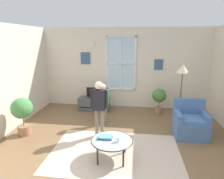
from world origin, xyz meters
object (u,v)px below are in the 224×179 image
object	(u,v)px
tv_stand	(94,104)
television	(94,92)
armchair	(190,123)
potted_plant_by_window	(159,97)
coffee_table	(112,141)
cup	(118,140)
remote_near_books	(109,137)
book_stack	(105,137)
person_black_shirt	(99,103)
person_green_shirt	(103,99)
floor_lamp	(182,75)
potted_plant_corner	(22,111)

from	to	relation	value
tv_stand	television	distance (m)	0.40
armchair	potted_plant_by_window	bearing A→B (deg)	112.23
coffee_table	cup	world-z (taller)	cup
cup	tv_stand	bearing A→B (deg)	111.17
cup	remote_near_books	distance (m)	0.25
tv_stand	armchair	size ratio (longest dim) A/B	1.17
coffee_table	remote_near_books	distance (m)	0.12
remote_near_books	book_stack	bearing A→B (deg)	-150.32
book_stack	person_black_shirt	world-z (taller)	person_black_shirt
book_stack	cup	bearing A→B (deg)	-22.81
tv_stand	person_black_shirt	bearing A→B (deg)	-73.90
coffee_table	potted_plant_by_window	bearing A→B (deg)	66.39
tv_stand	remote_near_books	bearing A→B (deg)	-71.30
coffee_table	person_green_shirt	world-z (taller)	person_green_shirt
cup	floor_lamp	distance (m)	2.62
person_green_shirt	potted_plant_corner	xyz separation A→B (m)	(-1.85, -0.87, -0.11)
person_green_shirt	floor_lamp	bearing A→B (deg)	6.67
person_green_shirt	potted_plant_corner	distance (m)	2.05
television	cup	bearing A→B (deg)	-68.81
remote_near_books	person_black_shirt	size ratio (longest dim) A/B	0.10
cup	potted_plant_by_window	xyz separation A→B (m)	(1.06, 2.76, 0.07)
book_stack	floor_lamp	bearing A→B (deg)	45.25
television	book_stack	size ratio (longest dim) A/B	1.76
coffee_table	person_green_shirt	xyz separation A→B (m)	(-0.45, 1.60, 0.35)
remote_near_books	person_black_shirt	world-z (taller)	person_black_shirt
person_black_shirt	floor_lamp	xyz separation A→B (m)	(2.06, 0.97, 0.54)
television	armchair	xyz separation A→B (m)	(2.72, -1.47, -0.29)
television	floor_lamp	distance (m)	2.83
cup	person_black_shirt	distance (m)	1.16
television	person_black_shirt	bearing A→B (deg)	-73.88
remote_near_books	potted_plant_corner	size ratio (longest dim) A/B	0.15
floor_lamp	potted_plant_by_window	bearing A→B (deg)	118.45
television	person_green_shirt	bearing A→B (deg)	-65.71
armchair	book_stack	distance (m)	2.26
tv_stand	person_green_shirt	xyz separation A→B (m)	(0.49, -1.09, 0.51)
book_stack	person_green_shirt	xyz separation A→B (m)	(-0.31, 1.55, 0.30)
floor_lamp	person_black_shirt	bearing A→B (deg)	-154.78
coffee_table	remote_near_books	size ratio (longest dim) A/B	5.96
person_green_shirt	potted_plant_by_window	distance (m)	1.98
coffee_table	potted_plant_by_window	xyz separation A→B (m)	(1.18, 2.70, 0.14)
armchair	television	bearing A→B (deg)	151.73
armchair	person_black_shirt	xyz separation A→B (m)	(-2.20, -0.35, 0.54)
tv_stand	person_black_shirt	size ratio (longest dim) A/B	0.74
cup	person_black_shirt	world-z (taller)	person_black_shirt
book_stack	armchair	bearing A→B (deg)	31.48
coffee_table	person_green_shirt	size ratio (longest dim) A/B	0.72
person_green_shirt	person_black_shirt	size ratio (longest dim) A/B	0.84
tv_stand	person_black_shirt	distance (m)	2.00
television	person_black_shirt	size ratio (longest dim) A/B	0.36
cup	person_green_shirt	xyz separation A→B (m)	(-0.57, 1.66, 0.27)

